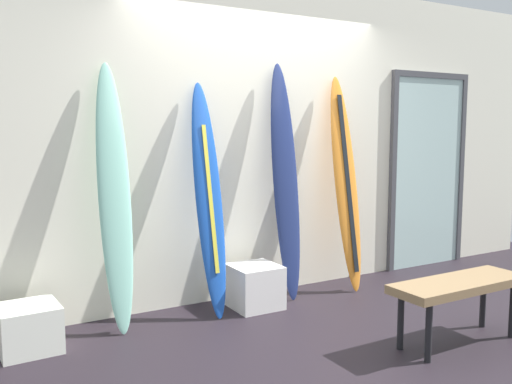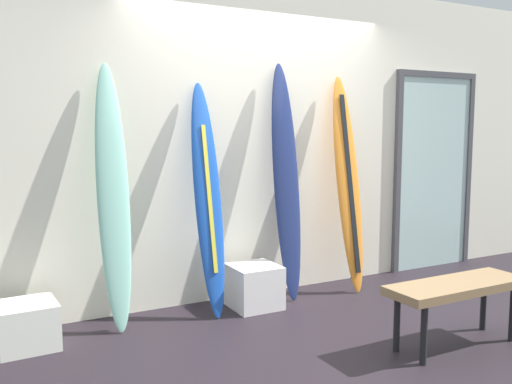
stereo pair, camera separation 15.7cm
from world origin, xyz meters
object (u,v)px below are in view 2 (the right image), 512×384
Objects in this scene: surfboard_cobalt at (208,198)px; surfboard_sunset at (348,185)px; surfboard_seafoam at (113,199)px; display_block_center at (254,286)px; surfboard_navy at (286,183)px; bench at (457,290)px; display_block_left at (27,325)px; glass_door at (434,168)px.

surfboard_sunset is at bearing 0.25° from surfboard_cobalt.
surfboard_sunset is at bearing -0.50° from surfboard_seafoam.
display_block_center is (1.13, -0.10, -0.80)m from surfboard_seafoam.
surfboard_navy reaches higher than bench.
bench is at bearing -27.53° from display_block_left.
surfboard_seafoam is 0.96× the size of glass_door.
surfboard_seafoam is 5.08× the size of display_block_center.
glass_door reaches higher than display_block_center.
surfboard_cobalt is 1.40m from surfboard_sunset.
surfboard_navy is at bearing 0.79° from surfboard_seafoam.
surfboard_cobalt is at bearing -176.56° from surfboard_navy.
surfboard_seafoam is 0.96× the size of surfboard_navy.
display_block_left is 2.95m from bench.
surfboard_seafoam is at bearing 179.50° from surfboard_sunset.
display_block_center is (0.38, -0.08, -0.76)m from surfboard_cobalt.
surfboard_cobalt is 0.95× the size of surfboard_sunset.
surfboard_seafoam is 4.96× the size of display_block_left.
bench is (1.97, -1.48, -0.58)m from surfboard_seafoam.
bench is (0.84, -1.38, 0.22)m from display_block_center.
display_block_left is (-2.79, -0.10, -0.82)m from surfboard_sunset.
surfboard_navy is 1.95× the size of bench.
surfboard_sunset is 0.95× the size of glass_door.
bench is (0.46, -1.50, -0.62)m from surfboard_navy.
display_block_center is at bearing -11.39° from surfboard_cobalt.
display_block_left is at bearing -177.89° from surfboard_sunset.
display_block_center is 0.37× the size of bench.
surfboard_cobalt is 4.68× the size of display_block_left.
bench is (2.61, -1.36, 0.24)m from display_block_left.
glass_door is at bearing 7.74° from display_block_center.
surfboard_sunset is at bearing 82.98° from bench.
surfboard_seafoam is 1.05m from display_block_left.
bench is at bearing -58.67° from display_block_center.
surfboard_cobalt reaches higher than display_block_center.
display_block_center is at bearing -172.26° from glass_door.
surfboard_navy is 1.97m from glass_door.
surfboard_cobalt is 1.60m from display_block_left.
surfboard_cobalt is 0.91× the size of surfboard_navy.
glass_door reaches higher than surfboard_seafoam.
display_block_left is 1.77m from display_block_center.
surfboard_seafoam is 2.15m from surfboard_sunset.
surfboard_navy is (1.51, 0.02, 0.04)m from surfboard_seafoam.
display_block_center is 2.52m from glass_door.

